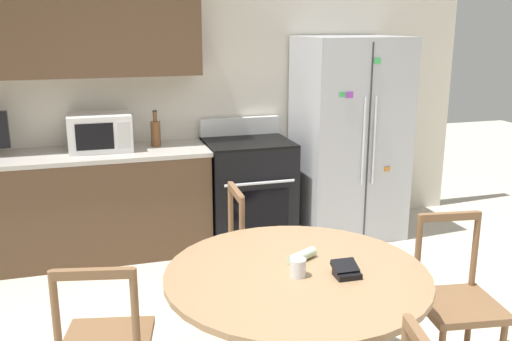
# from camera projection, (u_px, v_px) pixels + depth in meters

# --- Properties ---
(back_wall) EXTENTS (5.20, 0.44, 2.60)m
(back_wall) POSITION_uv_depth(u_px,v_px,m) (167.00, 79.00, 4.99)
(back_wall) COLOR silver
(back_wall) RESTS_ON ground_plane
(kitchen_counter) EXTENTS (2.18, 0.64, 0.90)m
(kitchen_counter) POSITION_uv_depth(u_px,v_px,m) (78.00, 206.00, 4.73)
(kitchen_counter) COLOR brown
(kitchen_counter) RESTS_ON ground_plane
(refrigerator) EXTENTS (0.90, 0.79, 1.81)m
(refrigerator) POSITION_uv_depth(u_px,v_px,m) (349.00, 138.00, 5.20)
(refrigerator) COLOR #B2B5BA
(refrigerator) RESTS_ON ground_plane
(oven_range) EXTENTS (0.74, 0.68, 1.08)m
(oven_range) POSITION_uv_depth(u_px,v_px,m) (248.00, 190.00, 5.11)
(oven_range) COLOR black
(oven_range) RESTS_ON ground_plane
(microwave) EXTENTS (0.50, 0.38, 0.30)m
(microwave) POSITION_uv_depth(u_px,v_px,m) (100.00, 132.00, 4.70)
(microwave) COLOR white
(microwave) RESTS_ON kitchen_counter
(counter_bottle) EXTENTS (0.08, 0.08, 0.31)m
(counter_bottle) POSITION_uv_depth(u_px,v_px,m) (156.00, 133.00, 4.85)
(counter_bottle) COLOR brown
(counter_bottle) RESTS_ON kitchen_counter
(dining_table) EXTENTS (1.32, 1.32, 0.73)m
(dining_table) POSITION_uv_depth(u_px,v_px,m) (296.00, 295.00, 2.86)
(dining_table) COLOR #997551
(dining_table) RESTS_ON ground_plane
(dining_chair_far) EXTENTS (0.44, 0.44, 0.90)m
(dining_chair_far) POSITION_uv_depth(u_px,v_px,m) (260.00, 254.00, 3.79)
(dining_chair_far) COLOR brown
(dining_chair_far) RESTS_ON ground_plane
(dining_chair_right) EXTENTS (0.48, 0.48, 0.90)m
(dining_chair_right) POSITION_uv_depth(u_px,v_px,m) (456.00, 302.00, 3.15)
(dining_chair_right) COLOR brown
(dining_chair_right) RESTS_ON ground_plane
(candle_glass) EXTENTS (0.08, 0.08, 0.09)m
(candle_glass) POSITION_uv_depth(u_px,v_px,m) (298.00, 269.00, 2.77)
(candle_glass) COLOR silver
(candle_glass) RESTS_ON dining_table
(folded_napkin) EXTENTS (0.18, 0.14, 0.05)m
(folded_napkin) POSITION_uv_depth(u_px,v_px,m) (302.00, 256.00, 2.95)
(folded_napkin) COLOR beige
(folded_napkin) RESTS_ON dining_table
(wallet) EXTENTS (0.12, 0.13, 0.07)m
(wallet) POSITION_uv_depth(u_px,v_px,m) (346.00, 271.00, 2.77)
(wallet) COLOR black
(wallet) RESTS_ON dining_table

